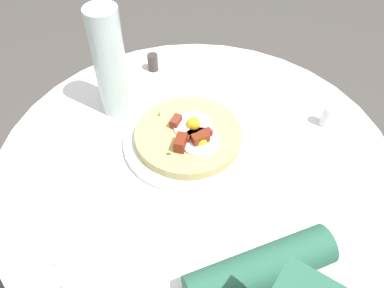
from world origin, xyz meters
TOP-DOWN VIEW (x-y plane):
  - dining_table at (0.00, 0.00)m, footprint 0.87×0.87m
  - pizza_plate at (0.04, -0.03)m, footprint 0.29×0.29m
  - breakfast_pizza at (0.04, -0.03)m, footprint 0.24×0.24m
  - napkin at (0.10, 0.26)m, footprint 0.21×0.22m
  - fork at (0.12, 0.27)m, footprint 0.10×0.16m
  - knife at (0.09, 0.25)m, footprint 0.10×0.16m
  - water_bottle at (0.25, -0.03)m, footprint 0.07×0.07m
  - salt_shaker at (-0.19, -0.26)m, footprint 0.03×0.03m
  - pepper_shaker at (0.27, -0.20)m, footprint 0.03×0.03m

SIDE VIEW (x-z plane):
  - dining_table at x=0.00m, z-range 0.19..0.92m
  - napkin at x=0.10m, z-range 0.73..0.73m
  - pizza_plate at x=0.04m, z-range 0.73..0.74m
  - fork at x=0.12m, z-range 0.73..0.73m
  - knife at x=0.09m, z-range 0.73..0.73m
  - pepper_shaker at x=0.27m, z-range 0.73..0.77m
  - breakfast_pizza at x=0.04m, z-range 0.73..0.78m
  - salt_shaker at x=-0.19m, z-range 0.73..0.78m
  - water_bottle at x=0.25m, z-range 0.73..0.99m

